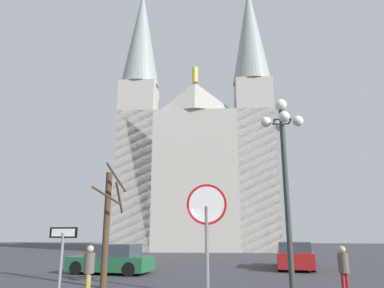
% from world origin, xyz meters
% --- Properties ---
extents(cathedral, '(17.77, 11.70, 32.17)m').
position_xyz_m(cathedral, '(-1.91, 34.07, 10.11)').
color(cathedral, '#ADA89E').
rests_on(cathedral, ground).
extents(stop_sign, '(0.84, 0.08, 2.99)m').
position_xyz_m(stop_sign, '(1.54, 1.21, 2.12)').
color(stop_sign, slate).
rests_on(stop_sign, ground).
extents(one_way_arrow_sign, '(0.72, 0.14, 2.13)m').
position_xyz_m(one_way_arrow_sign, '(-1.82, 1.84, 1.39)').
color(one_way_arrow_sign, slate).
rests_on(one_way_arrow_sign, ground).
extents(street_lamp, '(1.32, 1.32, 6.12)m').
position_xyz_m(street_lamp, '(3.69, 4.67, 4.00)').
color(street_lamp, '#2D3833').
rests_on(street_lamp, ground).
extents(bare_tree, '(1.16, 1.20, 4.62)m').
position_xyz_m(bare_tree, '(-2.75, 7.36, 2.31)').
color(bare_tree, '#473323').
rests_on(bare_tree, ground).
extents(parked_car_near_red, '(2.42, 4.75, 1.47)m').
position_xyz_m(parked_car_near_red, '(5.48, 15.14, 0.70)').
color(parked_car_near_red, maroon).
rests_on(parked_car_near_red, ground).
extents(parked_car_far_green, '(4.25, 2.36, 1.43)m').
position_xyz_m(parked_car_far_green, '(-3.96, 11.71, 0.67)').
color(parked_car_far_green, '#1E5B38').
rests_on(parked_car_far_green, ground).
extents(pedestrian_walking, '(0.32, 0.32, 1.59)m').
position_xyz_m(pedestrian_walking, '(5.45, 5.80, 0.96)').
color(pedestrian_walking, maroon).
rests_on(pedestrian_walking, ground).
extents(pedestrian_standing, '(0.32, 0.32, 1.62)m').
position_xyz_m(pedestrian_standing, '(-2.30, 4.73, 0.97)').
color(pedestrian_standing, olive).
rests_on(pedestrian_standing, ground).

